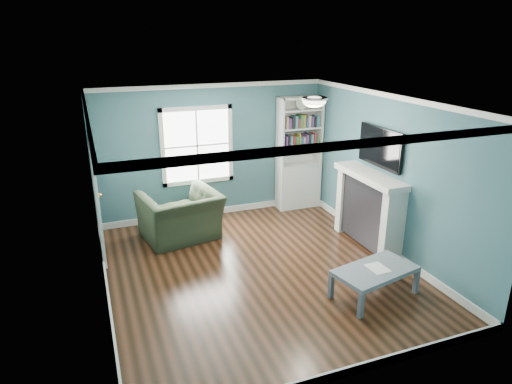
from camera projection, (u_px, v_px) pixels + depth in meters
name	position (u px, v px, depth m)	size (l,w,h in m)	color
floor	(259.00, 270.00, 7.07)	(5.00, 5.00, 0.00)	black
room_walls	(259.00, 173.00, 6.55)	(5.00, 5.00, 5.00)	#35636D
trim	(259.00, 196.00, 6.66)	(4.50, 5.00, 2.60)	white
window	(197.00, 146.00, 8.68)	(1.40, 0.06, 1.50)	white
bookshelf	(298.00, 164.00, 9.39)	(0.90, 0.35, 2.31)	silver
fireplace	(369.00, 210.00, 7.74)	(0.44, 1.58, 1.30)	black
tv	(380.00, 147.00, 7.42)	(0.06, 1.10, 0.65)	black
door	(96.00, 194.00, 7.20)	(0.12, 0.98, 2.17)	silver
ceiling_fixture	(314.00, 101.00, 6.62)	(0.38, 0.38, 0.15)	white
light_switch	(134.00, 164.00, 8.36)	(0.08, 0.01, 0.12)	white
recliner	(180.00, 209.00, 8.00)	(1.30, 0.84, 1.13)	black
coffee_table	(375.00, 272.00, 6.29)	(1.26, 0.86, 0.42)	#525862
paper_sheet	(378.00, 268.00, 6.28)	(0.24, 0.31, 0.00)	white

